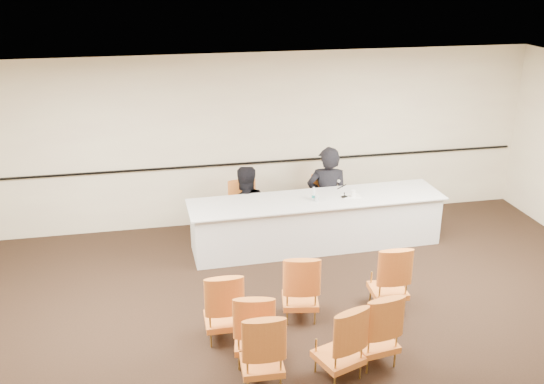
{
  "coord_description": "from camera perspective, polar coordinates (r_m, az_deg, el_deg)",
  "views": [
    {
      "loc": [
        -1.7,
        -5.95,
        4.46
      ],
      "look_at": [
        0.05,
        2.6,
        1.06
      ],
      "focal_mm": 40.0,
      "sensor_mm": 36.0,
      "label": 1
    }
  ],
  "objects": [
    {
      "name": "panelist_main",
      "position": [
        10.51,
        5.21,
        -0.81
      ],
      "size": [
        0.8,
        0.62,
        1.94
      ],
      "primitive_type": "imported",
      "rotation": [
        0.0,
        0.0,
        2.9
      ],
      "color": "black",
      "rests_on": "ground"
    },
    {
      "name": "papers",
      "position": [
        9.91,
        7.46,
        -0.39
      ],
      "size": [
        0.32,
        0.24,
        0.0
      ],
      "primitive_type": "cube",
      "rotation": [
        0.0,
        0.0,
        -0.08
      ],
      "color": "white",
      "rests_on": "panel_table"
    },
    {
      "name": "coffee_cup",
      "position": [
        9.86,
        7.66,
        -0.16
      ],
      "size": [
        0.09,
        0.09,
        0.12
      ],
      "primitive_type": "cylinder",
      "rotation": [
        0.0,
        0.0,
        -0.19
      ],
      "color": "white",
      "rests_on": "panel_table"
    },
    {
      "name": "aud_chair_front_right",
      "position": [
        8.33,
        10.95,
        -7.73
      ],
      "size": [
        0.52,
        0.52,
        0.95
      ],
      "primitive_type": null,
      "rotation": [
        0.0,
        0.0,
        -0.05
      ],
      "color": "#CA5A24",
      "rests_on": "ground"
    },
    {
      "name": "aud_chair_front_mid",
      "position": [
        7.97,
        2.69,
        -8.77
      ],
      "size": [
        0.58,
        0.58,
        0.95
      ],
      "primitive_type": null,
      "rotation": [
        0.0,
        0.0,
        -0.17
      ],
      "color": "#CA5A24",
      "rests_on": "ground"
    },
    {
      "name": "aud_chair_front_left",
      "position": [
        7.59,
        -4.63,
        -10.49
      ],
      "size": [
        0.51,
        0.51,
        0.95
      ],
      "primitive_type": null,
      "rotation": [
        0.0,
        0.0,
        -0.01
      ],
      "color": "#CA5A24",
      "rests_on": "ground"
    },
    {
      "name": "panelist_main_chair",
      "position": [
        10.53,
        5.2,
        -1.07
      ],
      "size": [
        0.51,
        0.51,
        0.95
      ],
      "primitive_type": null,
      "rotation": [
        0.0,
        0.0,
        0.03
      ],
      "color": "#CA5A24",
      "rests_on": "ground"
    },
    {
      "name": "ceiling",
      "position": [
        6.36,
        4.32,
        7.93
      ],
      "size": [
        10.0,
        10.0,
        0.0
      ],
      "primitive_type": "plane",
      "rotation": [
        3.14,
        0.0,
        0.0
      ],
      "color": "white",
      "rests_on": "ground"
    },
    {
      "name": "microphone",
      "position": [
        9.81,
        6.84,
        0.23
      ],
      "size": [
        0.17,
        0.21,
        0.27
      ],
      "primitive_type": null,
      "rotation": [
        0.0,
        0.0,
        0.44
      ],
      "color": "black",
      "rests_on": "panel_table"
    },
    {
      "name": "aud_chair_back_right",
      "position": [
        7.26,
        9.69,
        -12.38
      ],
      "size": [
        0.57,
        0.57,
        0.95
      ],
      "primitive_type": null,
      "rotation": [
        0.0,
        0.0,
        0.15
      ],
      "color": "#CA5A24",
      "rests_on": "ground"
    },
    {
      "name": "panelist_second",
      "position": [
        10.21,
        -2.62,
        -2.13
      ],
      "size": [
        0.92,
        0.77,
        1.72
      ],
      "primitive_type": "imported",
      "rotation": [
        0.0,
        0.0,
        3.3
      ],
      "color": "black",
      "rests_on": "ground"
    },
    {
      "name": "water_bottle",
      "position": [
        9.67,
        3.94,
        -0.14
      ],
      "size": [
        0.07,
        0.07,
        0.21
      ],
      "primitive_type": null,
      "rotation": [
        0.0,
        0.0,
        0.01
      ],
      "color": "teal",
      "rests_on": "panel_table"
    },
    {
      "name": "aud_chair_back_mid",
      "position": [
        6.98,
        6.32,
        -13.69
      ],
      "size": [
        0.64,
        0.64,
        0.95
      ],
      "primitive_type": null,
      "rotation": [
        0.0,
        0.0,
        0.35
      ],
      "color": "#CA5A24",
      "rests_on": "ground"
    },
    {
      "name": "wall_rail",
      "position": [
        10.6,
        -1.74,
        2.77
      ],
      "size": [
        9.8,
        0.04,
        0.03
      ],
      "primitive_type": "cube",
      "color": "black",
      "rests_on": "wall_back"
    },
    {
      "name": "panelist_second_chair",
      "position": [
        10.19,
        -2.62,
        -1.79
      ],
      "size": [
        0.51,
        0.51,
        0.95
      ],
      "primitive_type": null,
      "rotation": [
        0.0,
        0.0,
        0.03
      ],
      "color": "#CA5A24",
      "rests_on": "ground"
    },
    {
      "name": "aud_chair_extra",
      "position": [
        7.17,
        -1.67,
        -12.48
      ],
      "size": [
        0.58,
        0.58,
        0.95
      ],
      "primitive_type": null,
      "rotation": [
        0.0,
        0.0,
        -0.17
      ],
      "color": "#CA5A24",
      "rests_on": "ground"
    },
    {
      "name": "aud_chair_back_left",
      "position": [
        6.84,
        -0.97,
        -14.38
      ],
      "size": [
        0.52,
        0.52,
        0.95
      ],
      "primitive_type": null,
      "rotation": [
        0.0,
        0.0,
        -0.05
      ],
      "color": "#CA5A24",
      "rests_on": "ground"
    },
    {
      "name": "drinking_glass",
      "position": [
        9.63,
        4.23,
        -0.61
      ],
      "size": [
        0.08,
        0.08,
        0.1
      ],
      "primitive_type": "cylinder",
      "rotation": [
        0.0,
        0.0,
        -0.22
      ],
      "color": "silver",
      "rests_on": "panel_table"
    },
    {
      "name": "wall_back",
      "position": [
        10.52,
        -1.8,
        4.91
      ],
      "size": [
        10.0,
        0.04,
        3.0
      ],
      "primitive_type": "cube",
      "color": "beige",
      "rests_on": "ground"
    },
    {
      "name": "panel_table",
      "position": [
        9.92,
        4.19,
        -2.86
      ],
      "size": [
        4.17,
        1.06,
        0.83
      ],
      "primitive_type": null,
      "rotation": [
        0.0,
        0.0,
        0.03
      ],
      "color": "silver",
      "rests_on": "ground"
    },
    {
      "name": "floor",
      "position": [
        7.63,
        3.68,
        -14.57
      ],
      "size": [
        10.0,
        10.0,
        0.0
      ],
      "primitive_type": "plane",
      "color": "black",
      "rests_on": "ground"
    }
  ]
}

